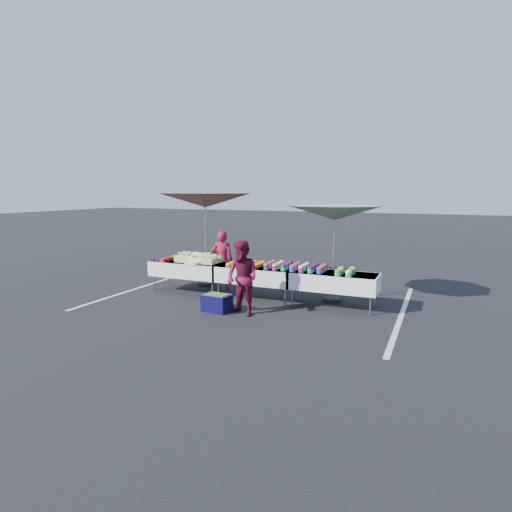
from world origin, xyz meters
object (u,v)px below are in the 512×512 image
at_px(table_left, 189,268).
at_px(storage_bin, 217,302).
at_px(umbrella_left, 205,201).
at_px(umbrella_right, 335,214).
at_px(table_right, 334,281).
at_px(customer, 242,278).
at_px(table_center, 256,274).
at_px(vendor, 222,260).

bearing_deg(table_left, storage_bin, -40.53).
xyz_separation_m(umbrella_left, umbrella_right, (3.44, -0.28, -0.23)).
bearing_deg(table_right, customer, -140.17).
bearing_deg(customer, table_right, 59.03).
xyz_separation_m(table_center, table_right, (1.80, 0.00, 0.00)).
bearing_deg(umbrella_right, storage_bin, -138.36).
height_order(table_left, table_right, same).
bearing_deg(table_left, umbrella_right, 8.55).
bearing_deg(customer, table_center, 120.86).
distance_m(table_left, umbrella_left, 1.81).
bearing_deg(umbrella_left, table_left, -91.68).
xyz_separation_m(umbrella_right, storage_bin, (-2.00, -1.77, -1.79)).
bearing_deg(storage_bin, vendor, 120.28).
height_order(table_right, umbrella_right, umbrella_right).
relative_size(umbrella_left, storage_bin, 5.18).
bearing_deg(table_right, umbrella_right, 104.89).
bearing_deg(table_center, storage_bin, -104.90).
xyz_separation_m(table_center, umbrella_right, (1.66, 0.52, 1.39)).
height_order(umbrella_right, storage_bin, umbrella_right).
height_order(table_right, umbrella_left, umbrella_left).
height_order(vendor, umbrella_left, umbrella_left).
xyz_separation_m(table_center, vendor, (-1.18, 0.57, 0.16)).
height_order(table_center, umbrella_right, umbrella_right).
distance_m(umbrella_left, umbrella_right, 3.46).
relative_size(vendor, umbrella_right, 0.58).
relative_size(vendor, storage_bin, 2.54).
height_order(table_center, table_right, same).
relative_size(table_right, umbrella_right, 0.72).
distance_m(customer, storage_bin, 0.82).
distance_m(table_left, table_right, 3.60).
relative_size(table_center, umbrella_left, 0.61).
height_order(table_right, storage_bin, table_right).
xyz_separation_m(table_left, customer, (2.06, -1.28, 0.17)).
height_order(table_center, vendor, vendor).
distance_m(table_center, umbrella_left, 2.53).
distance_m(umbrella_right, storage_bin, 3.21).
height_order(table_left, umbrella_right, umbrella_right).
bearing_deg(table_right, umbrella_left, 167.39).
distance_m(table_left, umbrella_right, 3.77).
distance_m(vendor, umbrella_right, 3.09).
height_order(table_left, vendor, vendor).
xyz_separation_m(table_center, storage_bin, (-0.33, -1.25, -0.40)).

